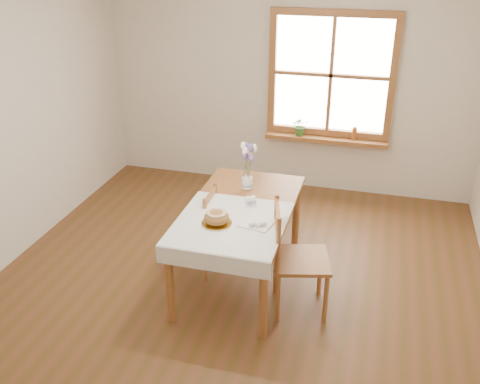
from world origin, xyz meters
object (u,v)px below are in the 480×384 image
at_px(chair_left, 193,229).
at_px(flower_vase, 247,183).
at_px(dining_table, 240,216).
at_px(bread_plate, 217,223).
at_px(chair_right, 301,259).

height_order(chair_left, flower_vase, flower_vase).
xyz_separation_m(dining_table, bread_plate, (-0.10, -0.36, 0.10)).
bearing_deg(flower_vase, chair_right, -45.99).
relative_size(chair_right, bread_plate, 4.01).
bearing_deg(chair_left, chair_right, 71.54).
bearing_deg(bread_plate, dining_table, 73.91).
height_order(chair_left, bread_plate, chair_left).
xyz_separation_m(chair_right, bread_plate, (-0.71, -0.08, 0.27)).
relative_size(bread_plate, flower_vase, 2.21).
bearing_deg(flower_vase, bread_plate, -95.28).
relative_size(dining_table, flower_vase, 14.43).
bearing_deg(chair_right, chair_left, 58.73).
bearing_deg(dining_table, bread_plate, -106.09).
distance_m(bread_plate, flower_vase, 0.74).
relative_size(dining_table, chair_left, 1.89).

